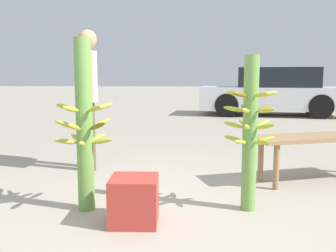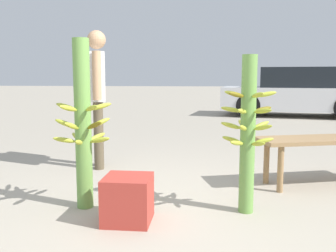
{
  "view_description": "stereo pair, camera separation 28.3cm",
  "coord_description": "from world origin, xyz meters",
  "px_view_note": "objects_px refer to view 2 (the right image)",
  "views": [
    {
      "loc": [
        0.11,
        -2.84,
        1.14
      ],
      "look_at": [
        0.02,
        0.59,
        0.68
      ],
      "focal_mm": 40.0,
      "sensor_mm": 36.0,
      "label": 1
    },
    {
      "loc": [
        0.39,
        -2.83,
        1.14
      ],
      "look_at": [
        0.02,
        0.59,
        0.68
      ],
      "focal_mm": 40.0,
      "sensor_mm": 36.0,
      "label": 2
    }
  ],
  "objects_px": {
    "market_bench": "(330,144)",
    "parked_car": "(296,93)",
    "produce_crate": "(128,199)",
    "vendor_person": "(98,87)",
    "banana_stalk_center": "(248,132)",
    "banana_stalk_left": "(83,125)"
  },
  "relations": [
    {
      "from": "market_bench",
      "to": "parked_car",
      "type": "bearing_deg",
      "value": 63.72
    },
    {
      "from": "market_bench",
      "to": "produce_crate",
      "type": "xyz_separation_m",
      "value": [
        -1.89,
        -1.23,
        -0.25
      ]
    },
    {
      "from": "vendor_person",
      "to": "banana_stalk_center",
      "type": "bearing_deg",
      "value": -145.06
    },
    {
      "from": "vendor_person",
      "to": "market_bench",
      "type": "xyz_separation_m",
      "value": [
        2.63,
        -0.48,
        -0.58
      ]
    },
    {
      "from": "vendor_person",
      "to": "market_bench",
      "type": "bearing_deg",
      "value": -115.73
    },
    {
      "from": "market_bench",
      "to": "produce_crate",
      "type": "relative_size",
      "value": 4.41
    },
    {
      "from": "banana_stalk_left",
      "to": "market_bench",
      "type": "bearing_deg",
      "value": 21.95
    },
    {
      "from": "vendor_person",
      "to": "parked_car",
      "type": "relative_size",
      "value": 0.4
    },
    {
      "from": "banana_stalk_center",
      "to": "parked_car",
      "type": "height_order",
      "value": "parked_car"
    },
    {
      "from": "banana_stalk_center",
      "to": "banana_stalk_left",
      "type": "bearing_deg",
      "value": -178.76
    },
    {
      "from": "market_bench",
      "to": "parked_car",
      "type": "relative_size",
      "value": 0.38
    },
    {
      "from": "banana_stalk_left",
      "to": "vendor_person",
      "type": "height_order",
      "value": "vendor_person"
    },
    {
      "from": "banana_stalk_center",
      "to": "vendor_person",
      "type": "bearing_deg",
      "value": 140.4
    },
    {
      "from": "banana_stalk_left",
      "to": "parked_car",
      "type": "xyz_separation_m",
      "value": [
        3.57,
        7.96,
        -0.06
      ]
    },
    {
      "from": "vendor_person",
      "to": "market_bench",
      "type": "distance_m",
      "value": 2.73
    },
    {
      "from": "market_bench",
      "to": "parked_car",
      "type": "distance_m",
      "value": 7.13
    },
    {
      "from": "banana_stalk_left",
      "to": "produce_crate",
      "type": "relative_size",
      "value": 3.99
    },
    {
      "from": "banana_stalk_left",
      "to": "parked_car",
      "type": "relative_size",
      "value": 0.34
    },
    {
      "from": "banana_stalk_center",
      "to": "produce_crate",
      "type": "height_order",
      "value": "banana_stalk_center"
    },
    {
      "from": "banana_stalk_center",
      "to": "vendor_person",
      "type": "relative_size",
      "value": 0.78
    },
    {
      "from": "banana_stalk_left",
      "to": "banana_stalk_center",
      "type": "height_order",
      "value": "banana_stalk_left"
    },
    {
      "from": "vendor_person",
      "to": "produce_crate",
      "type": "height_order",
      "value": "vendor_person"
    }
  ]
}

